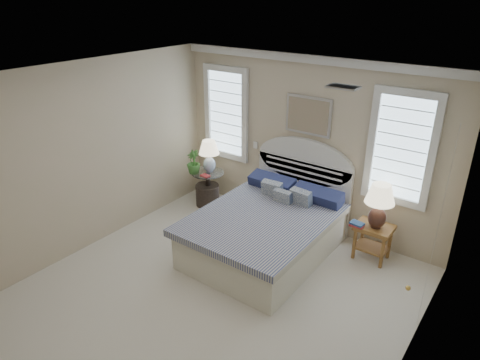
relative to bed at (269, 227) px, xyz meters
name	(u,v)px	position (x,y,z in m)	size (l,w,h in m)	color
floor	(204,303)	(0.00, -1.46, -0.39)	(4.50, 5.00, 0.01)	#BFB6A3
ceiling	(195,83)	(0.00, -1.46, 2.31)	(4.50, 5.00, 0.01)	silver
wall_back	(307,145)	(0.00, 1.04, 0.96)	(4.50, 0.02, 2.70)	tan
wall_left	(78,161)	(-2.25, -1.46, 0.96)	(0.02, 5.00, 2.70)	tan
wall_right	(406,281)	(2.25, -1.46, 0.96)	(0.02, 5.00, 2.70)	tan
crown_molding	(312,59)	(0.00, 1.00, 2.25)	(4.50, 0.08, 0.12)	silver
hvac_vent	(343,87)	(1.20, -0.66, 2.29)	(0.30, 0.20, 0.02)	#B2B2B2
switch_plate	(255,145)	(-0.95, 1.03, 0.76)	(0.08, 0.01, 0.12)	silver
window_left	(227,113)	(-1.55, 1.02, 1.21)	(0.90, 0.06, 1.60)	#C9EAFF
window_right	(401,148)	(1.40, 1.02, 1.21)	(0.90, 0.06, 1.60)	#C9EAFF
painting	(308,116)	(0.00, 1.00, 1.43)	(0.74, 0.04, 0.58)	silver
closet_door	(437,234)	(2.23, -0.26, 0.81)	(0.02, 1.80, 2.40)	silver
bed	(269,227)	(0.00, 0.00, 0.00)	(1.72, 2.28, 1.47)	silver
side_table_left	(208,185)	(-1.65, 0.59, 0.00)	(0.56, 0.56, 0.63)	black
nightstand_right	(373,235)	(1.30, 0.69, 0.00)	(0.50, 0.40, 0.53)	brown
floor_pot	(208,195)	(-1.66, 0.58, -0.20)	(0.42, 0.42, 0.38)	black
lamp_left	(209,153)	(-1.64, 0.64, 0.59)	(0.46, 0.46, 0.57)	silver
lamp_right	(380,201)	(1.32, 0.67, 0.54)	(0.50, 0.50, 0.66)	black
potted_plant	(193,162)	(-1.82, 0.42, 0.45)	(0.23, 0.23, 0.41)	#39732E
books_left	(205,176)	(-1.57, 0.43, 0.25)	(0.16, 0.11, 0.02)	#A4292C
books_right	(357,224)	(1.10, 0.54, 0.17)	(0.20, 0.14, 0.05)	#A4292C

